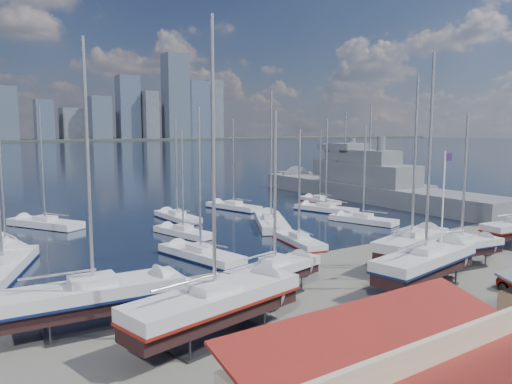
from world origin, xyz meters
TOP-DOWN VIEW (x-y plane):
  - ground at (0.00, -10.00)m, footprint 1400.00×1400.00m
  - sailboat_cradle_0 at (-25.38, -6.93)m, footprint 11.43×3.97m
  - sailboat_cradle_1 at (-19.79, -12.41)m, footprint 12.28×5.58m
  - sailboat_cradle_2 at (-12.16, -8.10)m, footprint 8.72×4.09m
  - sailboat_cradle_3 at (-1.38, -13.44)m, footprint 11.77×5.00m
  - sailboat_cradle_4 at (3.40, -8.35)m, footprint 11.00×5.67m
  - sailboat_cradle_5 at (6.51, -11.40)m, footprint 8.82×3.61m
  - sailboat_moored_0 at (-28.33, 10.05)m, footprint 7.97×12.68m
  - sailboat_moored_1 at (-26.84, 19.33)m, footprint 3.82×10.01m
  - sailboat_moored_2 at (-20.76, 30.02)m, footprint 8.04×10.89m
  - sailboat_moored_3 at (-11.75, 4.54)m, footprint 4.82×10.62m
  - sailboat_moored_4 at (-8.32, 15.35)m, footprint 4.28×9.02m
  - sailboat_moored_5 at (-4.49, 25.08)m, footprint 2.86×9.79m
  - sailboat_moored_6 at (0.21, 4.19)m, footprint 4.30×9.12m
  - sailboat_moored_7 at (3.61, 14.07)m, footprint 8.93×12.23m
  - sailboat_moored_8 at (6.86, 28.57)m, footprint 5.08×10.37m
  - sailboat_moored_9 at (15.32, 9.02)m, footprint 5.03×9.56m
  - sailboat_moored_10 at (17.33, 18.66)m, footprint 5.42×10.40m
  - sailboat_moored_11 at (22.95, 26.38)m, footprint 3.14×8.94m
  - naval_ship_east at (32.94, 24.56)m, footprint 10.92×53.81m
  - naval_ship_west at (41.97, 40.03)m, footprint 7.78×42.58m
  - car_a at (-13.61, -19.09)m, footprint 2.71×4.95m
  - car_b at (-8.91, -20.40)m, footprint 4.24×2.89m
  - flagpole at (1.87, -12.58)m, footprint 0.96×0.12m

SIDE VIEW (x-z plane):
  - ground at x=0.00m, z-range 0.00..0.00m
  - sailboat_moored_5 at x=-4.49m, z-range -6.99..7.60m
  - sailboat_moored_1 at x=-26.84m, z-range -6.99..7.60m
  - sailboat_moored_8 at x=6.86m, z-range -7.16..7.77m
  - sailboat_moored_10 at x=17.33m, z-range -7.18..7.79m
  - sailboat_moored_3 at x=-11.75m, z-range -7.36..7.97m
  - sailboat_moored_6 at x=0.21m, z-range -6.27..6.89m
  - sailboat_moored_11 at x=22.95m, z-range -6.25..6.87m
  - sailboat_moored_0 at x=-28.33m, z-range -8.89..9.51m
  - sailboat_moored_9 at x=15.32m, z-range -6.63..7.28m
  - sailboat_moored_2 at x=-20.76m, z-range -7.85..8.49m
  - sailboat_moored_4 at x=-8.32m, z-range -6.24..6.89m
  - sailboat_moored_7 at x=3.61m, z-range -8.83..9.48m
  - car_b at x=-8.91m, z-range 0.00..1.32m
  - car_a at x=-13.61m, z-range 0.00..1.60m
  - naval_ship_west at x=41.97m, z-range -7.25..10.57m
  - naval_ship_east at x=32.94m, z-range -7.73..11.08m
  - sailboat_cradle_5 at x=6.51m, z-range -5.03..8.97m
  - sailboat_cradle_2 at x=-12.16m, z-range -4.98..8.92m
  - sailboat_cradle_4 at x=3.40m, z-range -6.46..10.73m
  - sailboat_cradle_0 at x=-25.38m, z-range -6.82..11.17m
  - sailboat_cradle_3 at x=-1.38m, z-range -6.94..11.31m
  - sailboat_cradle_1 at x=-19.79m, z-range -7.24..11.69m
  - flagpole at x=1.87m, z-range 0.75..11.56m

